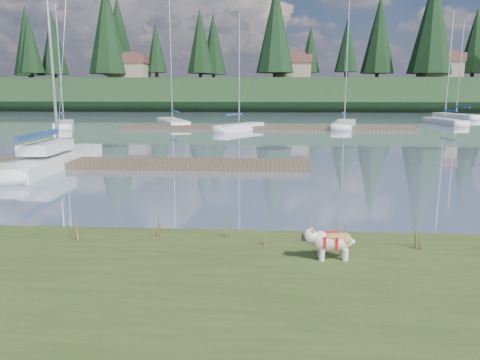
{
  "coord_description": "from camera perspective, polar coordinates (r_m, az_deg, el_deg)",
  "views": [
    {
      "loc": [
        2.29,
        -11.6,
        3.45
      ],
      "look_at": [
        1.59,
        -0.5,
        1.3
      ],
      "focal_mm": 35.0,
      "sensor_mm": 36.0,
      "label": 1
    }
  ],
  "objects": [
    {
      "name": "bank",
      "position": [
        6.88,
        -17.18,
        -18.0
      ],
      "size": [
        60.0,
        9.0,
        0.35
      ],
      "primitive_type": "cube",
      "color": "#39481D",
      "rests_on": "ground"
    },
    {
      "name": "conifer_5",
      "position": [
        82.91,
        12.94,
        15.82
      ],
      "size": [
        3.96,
        3.96,
        10.35
      ],
      "color": "#382619",
      "rests_on": "ridge"
    },
    {
      "name": "sailboat_bg_2",
      "position": [
        40.56,
        0.36,
        6.57
      ],
      "size": [
        4.52,
        6.02,
        9.75
      ],
      "rotation": [
        0.0,
        0.0,
        0.99
      ],
      "color": "silver",
      "rests_on": "ground"
    },
    {
      "name": "ridge",
      "position": [
        84.63,
        2.12,
        10.33
      ],
      "size": [
        200.0,
        20.0,
        5.0
      ],
      "primitive_type": "cube",
      "color": "#1A3117",
      "rests_on": "ground"
    },
    {
      "name": "ground",
      "position": [
        41.8,
        0.49,
        6.24
      ],
      "size": [
        200.0,
        200.0,
        0.0
      ],
      "primitive_type": "plane",
      "color": "slate",
      "rests_on": "ground"
    },
    {
      "name": "sailboat_main",
      "position": [
        23.52,
        -21.27,
        2.82
      ],
      "size": [
        2.04,
        9.29,
        13.26
      ],
      "rotation": [
        0.0,
        0.0,
        1.59
      ],
      "color": "silver",
      "rests_on": "ground"
    },
    {
      "name": "sailboat_bg_0",
      "position": [
        46.41,
        -20.63,
        6.42
      ],
      "size": [
        4.07,
        7.46,
        10.85
      ],
      "rotation": [
        0.0,
        0.0,
        1.94
      ],
      "color": "silver",
      "rests_on": "ground"
    },
    {
      "name": "mud_lip",
      "position": [
        10.8,
        -8.88,
        -7.41
      ],
      "size": [
        60.0,
        0.5,
        0.14
      ],
      "primitive_type": "cube",
      "color": "#33281C",
      "rests_on": "ground"
    },
    {
      "name": "sailboat_bg_5",
      "position": [
        63.45,
        24.46,
        7.18
      ],
      "size": [
        3.68,
        8.16,
        11.47
      ],
      "rotation": [
        0.0,
        0.0,
        1.84
      ],
      "color": "silver",
      "rests_on": "ground"
    },
    {
      "name": "sailboat_bg_4",
      "position": [
        52.08,
        23.34,
        6.65
      ],
      "size": [
        2.49,
        7.55,
        10.99
      ],
      "rotation": [
        0.0,
        0.0,
        1.71
      ],
      "color": "silver",
      "rests_on": "ground"
    },
    {
      "name": "conifer_6",
      "position": [
        84.31,
        22.44,
        17.37
      ],
      "size": [
        7.04,
        7.04,
        17.0
      ],
      "color": "#382619",
      "rests_on": "ridge"
    },
    {
      "name": "weed_2",
      "position": [
        9.92,
        12.41,
        -6.13
      ],
      "size": [
        0.17,
        0.14,
        0.55
      ],
      "color": "#475B23",
      "rests_on": "bank"
    },
    {
      "name": "house_0",
      "position": [
        85.22,
        -13.29,
        13.29
      ],
      "size": [
        6.3,
        5.3,
        4.65
      ],
      "color": "gray",
      "rests_on": "ridge"
    },
    {
      "name": "conifer_4",
      "position": [
        78.2,
        4.35,
        18.03
      ],
      "size": [
        6.16,
        6.16,
        15.1
      ],
      "color": "#382619",
      "rests_on": "ridge"
    },
    {
      "name": "sailboat_bg_1",
      "position": [
        47.57,
        -8.41,
        7.09
      ],
      "size": [
        5.18,
        9.14,
        13.52
      ],
      "rotation": [
        0.0,
        0.0,
        1.97
      ],
      "color": "silver",
      "rests_on": "ground"
    },
    {
      "name": "weed_0",
      "position": [
        10.18,
        -10.01,
        -5.5
      ],
      "size": [
        0.17,
        0.14,
        0.58
      ],
      "color": "#475B23",
      "rests_on": "bank"
    },
    {
      "name": "dock_far",
      "position": [
        41.73,
        3.25,
        6.42
      ],
      "size": [
        26.0,
        2.2,
        0.3
      ],
      "primitive_type": "cube",
      "color": "#4C3D2C",
      "rests_on": "ground"
    },
    {
      "name": "conifer_3",
      "position": [
        84.9,
        -4.9,
        16.54
      ],
      "size": [
        4.84,
        4.84,
        12.25
      ],
      "color": "#382619",
      "rests_on": "ridge"
    },
    {
      "name": "bulldog",
      "position": [
        8.9,
        11.08,
        -7.2
      ],
      "size": [
        0.96,
        0.45,
        0.57
      ],
      "rotation": [
        0.0,
        0.0,
        3.21
      ],
      "color": "silver",
      "rests_on": "bank"
    },
    {
      "name": "weed_4",
      "position": [
        9.57,
        3.05,
        -6.88
      ],
      "size": [
        0.17,
        0.14,
        0.4
      ],
      "color": "#475B23",
      "rests_on": "bank"
    },
    {
      "name": "house_2",
      "position": [
        85.31,
        23.19,
        12.71
      ],
      "size": [
        6.3,
        5.3,
        4.65
      ],
      "color": "gray",
      "rests_on": "ridge"
    },
    {
      "name": "sailboat_bg_3",
      "position": [
        45.02,
        12.65,
        6.73
      ],
      "size": [
        3.5,
        8.66,
        12.44
      ],
      "rotation": [
        0.0,
        0.0,
        1.35
      ],
      "color": "silver",
      "rests_on": "ground"
    },
    {
      "name": "weed_3",
      "position": [
        10.48,
        -19.3,
        -5.48
      ],
      "size": [
        0.17,
        0.14,
        0.58
      ],
      "color": "#475B23",
      "rests_on": "bank"
    },
    {
      "name": "dock_near",
      "position": [
        21.79,
        -13.2,
        1.97
      ],
      "size": [
        16.0,
        2.0,
        0.3
      ],
      "primitive_type": "cube",
      "color": "#4C3D2C",
      "rests_on": "ground"
    },
    {
      "name": "conifer_1",
      "position": [
        93.13,
        -24.25,
        14.87
      ],
      "size": [
        4.4,
        4.4,
        11.3
      ],
      "color": "#382619",
      "rests_on": "ridge"
    },
    {
      "name": "weed_5",
      "position": [
        9.92,
        20.54,
        -6.33
      ],
      "size": [
        0.17,
        0.14,
        0.64
      ],
      "color": "#475B23",
      "rests_on": "bank"
    },
    {
      "name": "weed_1",
      "position": [
        10.04,
        -1.28,
        -5.57
      ],
      "size": [
        0.17,
        0.14,
        0.58
      ],
      "color": "#475B23",
      "rests_on": "bank"
    },
    {
      "name": "conifer_2",
      "position": [
        84.75,
        -15.92,
        17.42
      ],
      "size": [
        6.6,
        6.6,
        16.05
      ],
      "color": "#382619",
      "rests_on": "ridge"
    },
    {
      "name": "house_1",
      "position": [
        82.77,
        6.38,
        13.59
      ],
      "size": [
        6.3,
        5.3,
        4.65
      ],
      "color": "gray",
      "rests_on": "ridge"
    }
  ]
}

